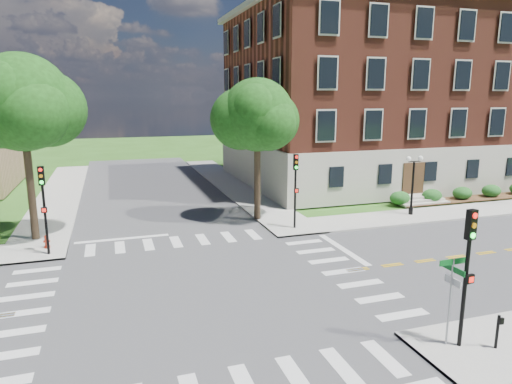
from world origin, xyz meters
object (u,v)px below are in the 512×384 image
object	(u,v)px
traffic_signal_nw	(43,199)
fire_hydrant	(47,242)
street_sign_pole	(452,285)
twin_lamp_west	(413,182)
traffic_signal_se	(468,261)
traffic_signal_ne	(295,181)
push_button_post	(498,330)

from	to	relation	value
traffic_signal_nw	fire_hydrant	xyz separation A→B (m)	(-0.21, 1.16, -2.72)
street_sign_pole	twin_lamp_west	bearing A→B (deg)	57.37
traffic_signal_se	twin_lamp_west	world-z (taller)	traffic_signal_se
street_sign_pole	traffic_signal_ne	bearing A→B (deg)	88.02
traffic_signal_se	twin_lamp_west	xyz separation A→B (m)	(9.45, 15.55, -0.66)
traffic_signal_nw	street_sign_pole	size ratio (longest dim) A/B	1.55
traffic_signal_ne	push_button_post	bearing A→B (deg)	-86.62
traffic_signal_ne	street_sign_pole	world-z (taller)	traffic_signal_ne
street_sign_pole	traffic_signal_se	bearing A→B (deg)	-32.33
traffic_signal_se	fire_hydrant	xyz separation A→B (m)	(-14.66, 15.54, -2.72)
twin_lamp_west	push_button_post	bearing A→B (deg)	-117.57
street_sign_pole	fire_hydrant	distance (m)	21.03
traffic_signal_nw	street_sign_pole	bearing A→B (deg)	-45.13
traffic_signal_ne	traffic_signal_nw	bearing A→B (deg)	-177.80
traffic_signal_se	push_button_post	size ratio (longest dim) A/B	4.00
traffic_signal_nw	fire_hydrant	size ratio (longest dim) A/B	6.40
fire_hydrant	traffic_signal_ne	bearing A→B (deg)	-2.31
push_button_post	traffic_signal_ne	bearing A→B (deg)	93.38
street_sign_pole	fire_hydrant	world-z (taller)	street_sign_pole
traffic_signal_se	traffic_signal_nw	bearing A→B (deg)	135.13
twin_lamp_west	push_button_post	size ratio (longest dim) A/B	3.53
push_button_post	fire_hydrant	bearing A→B (deg)	134.38
twin_lamp_west	fire_hydrant	size ratio (longest dim) A/B	5.64
traffic_signal_se	twin_lamp_west	bearing A→B (deg)	58.71
street_sign_pole	push_button_post	bearing A→B (deg)	-27.68
fire_hydrant	traffic_signal_se	bearing A→B (deg)	-46.68
traffic_signal_nw	street_sign_pole	xyz separation A→B (m)	(14.09, -14.16, -0.88)
twin_lamp_west	push_button_post	distance (m)	18.21
traffic_signal_nw	twin_lamp_west	world-z (taller)	traffic_signal_nw
traffic_signal_ne	traffic_signal_nw	world-z (taller)	same
twin_lamp_west	fire_hydrant	bearing A→B (deg)	-179.99
traffic_signal_ne	street_sign_pole	distance (m)	14.75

